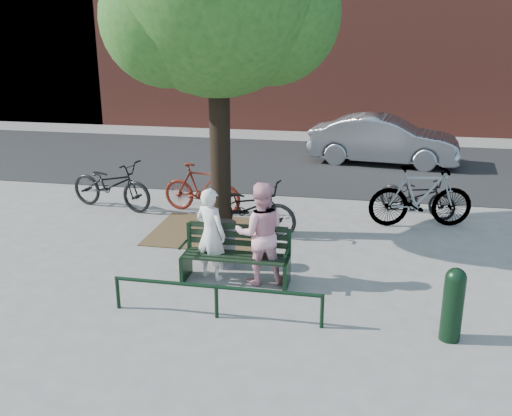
% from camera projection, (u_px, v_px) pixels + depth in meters
% --- Properties ---
extents(ground, '(90.00, 90.00, 0.00)m').
position_uv_depth(ground, '(236.00, 282.00, 9.30)').
color(ground, gray).
rests_on(ground, ground).
extents(dirt_pit, '(2.40, 2.00, 0.02)m').
position_uv_depth(dirt_pit, '(212.00, 232.00, 11.54)').
color(dirt_pit, brown).
rests_on(dirt_pit, ground).
extents(road, '(40.00, 7.00, 0.01)m').
position_uv_depth(road, '(299.00, 164.00, 17.24)').
color(road, black).
rests_on(road, ground).
extents(park_bench, '(1.74, 0.54, 0.97)m').
position_uv_depth(park_bench, '(236.00, 253.00, 9.23)').
color(park_bench, black).
rests_on(park_bench, ground).
extents(guard_railing, '(3.06, 0.06, 0.51)m').
position_uv_depth(guard_railing, '(216.00, 292.00, 8.06)').
color(guard_railing, black).
rests_on(guard_railing, ground).
extents(street_tree, '(4.20, 3.80, 6.50)m').
position_uv_depth(street_tree, '(220.00, 0.00, 10.14)').
color(street_tree, black).
rests_on(street_tree, ground).
extents(person_left, '(0.66, 0.56, 1.53)m').
position_uv_depth(person_left, '(211.00, 234.00, 9.26)').
color(person_left, silver).
rests_on(person_left, ground).
extents(person_right, '(0.95, 0.82, 1.68)m').
position_uv_depth(person_right, '(260.00, 233.00, 9.06)').
color(person_right, pink).
rests_on(person_right, ground).
extents(bollard, '(0.28, 0.28, 1.03)m').
position_uv_depth(bollard, '(453.00, 302.00, 7.45)').
color(bollard, black).
rests_on(bollard, ground).
extents(litter_bin, '(0.39, 0.39, 0.81)m').
position_uv_depth(litter_bin, '(225.00, 244.00, 9.80)').
color(litter_bin, gray).
rests_on(litter_bin, ground).
extents(bicycle_a, '(2.25, 1.23, 1.12)m').
position_uv_depth(bicycle_a, '(111.00, 185.00, 12.89)').
color(bicycle_a, black).
rests_on(bicycle_a, ground).
extents(bicycle_b, '(1.90, 0.79, 1.11)m').
position_uv_depth(bicycle_b, '(202.00, 188.00, 12.62)').
color(bicycle_b, '#5A160C').
rests_on(bicycle_b, ground).
extents(bicycle_c, '(2.17, 1.16, 1.09)m').
position_uv_depth(bicycle_c, '(248.00, 207.00, 11.36)').
color(bicycle_c, black).
rests_on(bicycle_c, ground).
extents(bicycle_d, '(2.21, 1.00, 1.28)m').
position_uv_depth(bicycle_d, '(421.00, 196.00, 11.72)').
color(bicycle_d, gray).
rests_on(bicycle_d, ground).
extents(bicycle_e, '(1.83, 1.35, 0.92)m').
position_uv_depth(bicycle_e, '(417.00, 195.00, 12.48)').
color(bicycle_e, black).
rests_on(bicycle_e, ground).
extents(parked_car, '(4.52, 2.02, 1.44)m').
position_uv_depth(parked_car, '(384.00, 140.00, 17.06)').
color(parked_car, gray).
rests_on(parked_car, ground).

